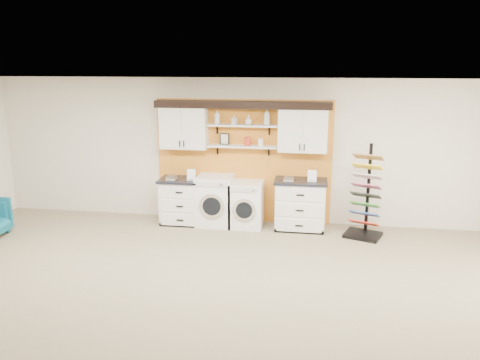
% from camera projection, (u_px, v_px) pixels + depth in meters
% --- Properties ---
extents(floor, '(10.00, 10.00, 0.00)m').
position_uv_depth(floor, '(196.00, 327.00, 5.61)').
color(floor, '#87765B').
rests_on(floor, ground).
extents(ceiling, '(10.00, 10.00, 0.00)m').
position_uv_depth(ceiling, '(189.00, 91.00, 4.92)').
color(ceiling, white).
rests_on(ceiling, wall_back).
extents(wall_back, '(10.00, 0.00, 10.00)m').
position_uv_depth(wall_back, '(244.00, 151.00, 9.09)').
color(wall_back, beige).
rests_on(wall_back, floor).
extents(accent_panel, '(3.40, 0.07, 2.40)m').
position_uv_depth(accent_panel, '(243.00, 161.00, 9.11)').
color(accent_panel, orange).
rests_on(accent_panel, wall_back).
extents(upper_cabinet_left, '(0.90, 0.35, 0.84)m').
position_uv_depth(upper_cabinet_left, '(184.00, 127.00, 8.94)').
color(upper_cabinet_left, white).
rests_on(upper_cabinet_left, wall_back).
extents(upper_cabinet_right, '(0.90, 0.35, 0.84)m').
position_uv_depth(upper_cabinet_right, '(303.00, 129.00, 8.61)').
color(upper_cabinet_right, white).
rests_on(upper_cabinet_right, wall_back).
extents(shelf_lower, '(1.32, 0.28, 0.03)m').
position_uv_depth(shelf_lower, '(242.00, 146.00, 8.87)').
color(shelf_lower, white).
rests_on(shelf_lower, wall_back).
extents(shelf_upper, '(1.32, 0.28, 0.03)m').
position_uv_depth(shelf_upper, '(242.00, 125.00, 8.77)').
color(shelf_upper, white).
rests_on(shelf_upper, wall_back).
extents(crown_molding, '(3.30, 0.41, 0.13)m').
position_uv_depth(crown_molding, '(242.00, 104.00, 8.69)').
color(crown_molding, black).
rests_on(crown_molding, wall_back).
extents(picture_frame, '(0.18, 0.02, 0.22)m').
position_uv_depth(picture_frame, '(225.00, 139.00, 8.94)').
color(picture_frame, black).
rests_on(picture_frame, shelf_lower).
extents(canister_red, '(0.11, 0.11, 0.16)m').
position_uv_depth(canister_red, '(247.00, 141.00, 8.83)').
color(canister_red, red).
rests_on(canister_red, shelf_lower).
extents(canister_cream, '(0.10, 0.10, 0.14)m').
position_uv_depth(canister_cream, '(261.00, 142.00, 8.80)').
color(canister_cream, silver).
rests_on(canister_cream, shelf_lower).
extents(base_cabinet_left, '(0.91, 0.66, 0.89)m').
position_uv_depth(base_cabinet_left, '(184.00, 201.00, 9.15)').
color(base_cabinet_left, white).
rests_on(base_cabinet_left, floor).
extents(base_cabinet_right, '(0.97, 0.66, 0.95)m').
position_uv_depth(base_cabinet_right, '(300.00, 204.00, 8.81)').
color(base_cabinet_right, white).
rests_on(base_cabinet_right, floor).
extents(washer, '(0.69, 0.71, 0.97)m').
position_uv_depth(washer, '(215.00, 200.00, 9.05)').
color(washer, white).
rests_on(washer, floor).
extents(dryer, '(0.62, 0.71, 0.87)m').
position_uv_depth(dryer, '(247.00, 204.00, 8.97)').
color(dryer, white).
rests_on(dryer, floor).
extents(sample_rack, '(0.75, 0.69, 1.69)m').
position_uv_depth(sample_rack, '(365.00, 208.00, 8.40)').
color(sample_rack, black).
rests_on(sample_rack, floor).
extents(soap_bottle_a, '(0.11, 0.11, 0.27)m').
position_uv_depth(soap_bottle_a, '(217.00, 117.00, 8.81)').
color(soap_bottle_a, silver).
rests_on(soap_bottle_a, shelf_upper).
extents(soap_bottle_b, '(0.10, 0.10, 0.17)m').
position_uv_depth(soap_bottle_b, '(234.00, 120.00, 8.77)').
color(soap_bottle_b, silver).
rests_on(soap_bottle_b, shelf_upper).
extents(soap_bottle_c, '(0.15, 0.15, 0.17)m').
position_uv_depth(soap_bottle_c, '(248.00, 120.00, 8.73)').
color(soap_bottle_c, silver).
rests_on(soap_bottle_c, shelf_upper).
extents(soap_bottle_d, '(0.13, 0.13, 0.31)m').
position_uv_depth(soap_bottle_d, '(267.00, 117.00, 8.66)').
color(soap_bottle_d, silver).
rests_on(soap_bottle_d, shelf_upper).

